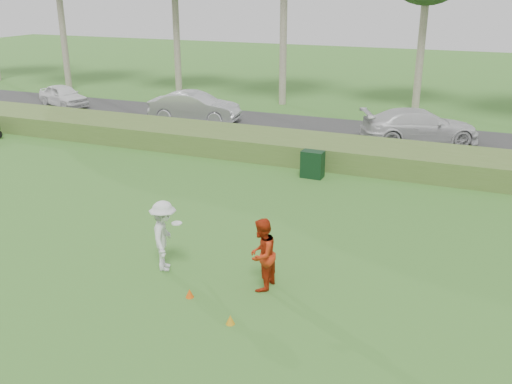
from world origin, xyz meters
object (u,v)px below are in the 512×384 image
at_px(cone_orange, 190,293).
at_px(car_left, 63,96).
at_px(utility_cabinet, 313,164).
at_px(cone_yellow, 230,320).
at_px(player_white, 164,236).
at_px(player_red, 262,255).
at_px(car_right, 420,126).
at_px(car_mid, 195,107).

relative_size(cone_orange, car_left, 0.06).
bearing_deg(utility_cabinet, cone_yellow, -80.99).
bearing_deg(utility_cabinet, player_white, -96.89).
distance_m(player_red, car_left, 25.33).
distance_m(car_left, car_right, 21.33).
xyz_separation_m(cone_orange, cone_yellow, (1.39, -0.68, 0.00)).
relative_size(car_mid, car_right, 0.90).
bearing_deg(car_right, cone_yellow, 149.94).
bearing_deg(car_right, utility_cabinet, 130.80).
bearing_deg(player_red, car_left, -127.18).
relative_size(player_red, car_left, 0.48).
distance_m(cone_orange, car_right, 16.94).
height_order(cone_yellow, utility_cabinet, utility_cabinet).
bearing_deg(player_white, car_right, -39.70).
height_order(cone_yellow, car_right, car_right).
bearing_deg(cone_yellow, car_left, 137.48).
distance_m(car_left, car_mid, 9.48).
bearing_deg(cone_yellow, player_white, 146.97).
relative_size(player_white, cone_orange, 8.74).
height_order(car_left, car_right, car_right).
distance_m(utility_cabinet, car_left, 19.57).
bearing_deg(car_left, car_right, -70.91).
bearing_deg(player_red, player_white, -87.58).
relative_size(player_red, car_right, 0.34).
distance_m(player_white, cone_orange, 1.88).
distance_m(player_white, car_mid, 17.11).
height_order(cone_orange, car_left, car_left).
relative_size(player_white, car_left, 0.50).
bearing_deg(cone_yellow, utility_cabinet, 97.23).
xyz_separation_m(utility_cabinet, car_right, (3.17, 6.74, 0.32)).
relative_size(player_red, car_mid, 0.38).
height_order(player_white, car_mid, player_white).
height_order(player_white, player_red, player_white).
distance_m(player_red, utility_cabinet, 8.92).
xyz_separation_m(player_red, car_mid, (-10.08, 15.45, -0.06)).
relative_size(cone_orange, car_right, 0.04).
bearing_deg(car_right, cone_orange, 145.02).
xyz_separation_m(cone_yellow, car_mid, (-10.03, 17.19, 0.75)).
relative_size(car_left, car_mid, 0.78).
relative_size(car_left, car_right, 0.70).
distance_m(cone_yellow, car_left, 26.44).
relative_size(utility_cabinet, car_right, 0.20).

